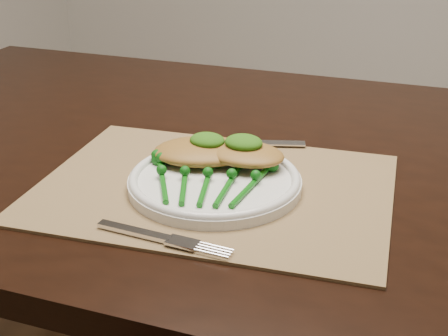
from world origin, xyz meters
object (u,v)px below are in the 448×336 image
at_px(placemat, 214,188).
at_px(chicken_fillet_left, 203,151).
at_px(dining_table, 246,333).
at_px(broccolini_bundle, 206,184).
at_px(dinner_plate, 215,180).

height_order(placemat, chicken_fillet_left, chicken_fillet_left).
bearing_deg(dining_table, broccolini_bundle, -91.14).
distance_m(dinner_plate, broccolini_bundle, 0.03).
relative_size(dinner_plate, chicken_fillet_left, 1.67).
bearing_deg(dinner_plate, broccolini_bundle, -90.24).
distance_m(chicken_fillet_left, broccolini_bundle, 0.09).
distance_m(placemat, broccolini_bundle, 0.04).
bearing_deg(dinner_plate, chicken_fillet_left, 130.72).
distance_m(dining_table, chicken_fillet_left, 0.42).
relative_size(placemat, dinner_plate, 2.01).
relative_size(dining_table, placemat, 3.41).
distance_m(dining_table, broccolini_bundle, 0.44).
height_order(placemat, broccolini_bundle, broccolini_bundle).
height_order(dining_table, placemat, placemat).
height_order(dining_table, dinner_plate, dinner_plate).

